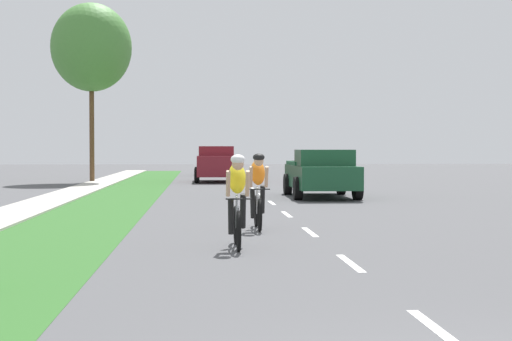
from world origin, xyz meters
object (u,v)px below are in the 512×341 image
Objects in this scene: cyclist_trailing at (258,190)px; suv_maroon at (216,163)px; street_tree_far at (91,48)px; pickup_dark_green at (321,173)px; sedan_black at (214,163)px; cyclist_lead at (237,200)px.

cyclist_trailing is 23.64m from suv_maroon.
street_tree_far reaches higher than cyclist_trailing.
cyclist_trailing is at bearing -88.97° from suv_maroon.
pickup_dark_green is 13.43m from suv_maroon.
sedan_black is 0.48× the size of street_tree_far.
sedan_black is at bearing 89.69° from cyclist_lead.
pickup_dark_green is (3.52, 13.70, 0.02)m from cyclist_lead.
sedan_black is 12.85m from street_tree_far.
suv_maroon reaches higher than pickup_dark_green.
street_tree_far is (-6.05, 26.95, 5.90)m from cyclist_lead.
cyclist_lead is 28.25m from street_tree_far.
cyclist_trailing is 0.37× the size of suv_maroon.
pickup_dark_green is 1.09× the size of suv_maroon.
cyclist_trailing is at bearing 79.45° from cyclist_lead.
cyclist_lead is at bearing -77.34° from street_tree_far.
pickup_dark_green is at bearing -75.45° from suv_maroon.
sedan_black is at bearing 90.64° from cyclist_trailing.
cyclist_lead is 26.70m from suv_maroon.
sedan_black is at bearing 89.71° from suv_maroon.
cyclist_trailing is 25.49m from street_tree_far.
pickup_dark_green is 23.02m from sedan_black.
cyclist_lead is 0.34× the size of pickup_dark_green.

